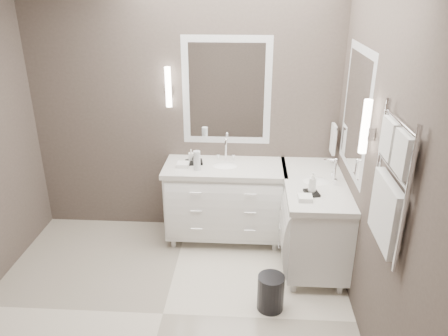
# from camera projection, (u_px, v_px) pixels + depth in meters

# --- Properties ---
(floor) EXTENTS (3.20, 3.00, 0.01)m
(floor) POSITION_uv_depth(u_px,v_px,m) (163.00, 314.00, 3.66)
(floor) COLOR silver
(floor) RESTS_ON ground
(wall_back) EXTENTS (3.20, 0.01, 2.70)m
(wall_back) POSITION_uv_depth(u_px,v_px,m) (183.00, 110.00, 4.52)
(wall_back) COLOR #4D433E
(wall_back) RESTS_ON floor
(wall_front) EXTENTS (3.20, 0.01, 2.70)m
(wall_front) POSITION_uv_depth(u_px,v_px,m) (74.00, 310.00, 1.75)
(wall_front) COLOR #4D433E
(wall_front) RESTS_ON floor
(wall_right) EXTENTS (0.01, 3.00, 2.70)m
(wall_right) POSITION_uv_depth(u_px,v_px,m) (380.00, 171.00, 3.04)
(wall_right) COLOR #4D433E
(wall_right) RESTS_ON floor
(vanity_back) EXTENTS (1.24, 0.59, 0.97)m
(vanity_back) POSITION_uv_depth(u_px,v_px,m) (225.00, 198.00, 4.57)
(vanity_back) COLOR white
(vanity_back) RESTS_ON floor
(vanity_right) EXTENTS (0.59, 1.24, 0.97)m
(vanity_right) POSITION_uv_depth(u_px,v_px,m) (313.00, 215.00, 4.22)
(vanity_right) COLOR white
(vanity_right) RESTS_ON floor
(mirror_back) EXTENTS (0.90, 0.02, 1.10)m
(mirror_back) POSITION_uv_depth(u_px,v_px,m) (227.00, 91.00, 4.40)
(mirror_back) COLOR white
(mirror_back) RESTS_ON wall_back
(mirror_right) EXTENTS (0.02, 0.90, 1.10)m
(mirror_right) POSITION_uv_depth(u_px,v_px,m) (356.00, 112.00, 3.70)
(mirror_right) COLOR white
(mirror_right) RESTS_ON wall_right
(sconce_back) EXTENTS (0.06, 0.06, 0.40)m
(sconce_back) POSITION_uv_depth(u_px,v_px,m) (168.00, 88.00, 4.35)
(sconce_back) COLOR white
(sconce_back) RESTS_ON wall_back
(sconce_right) EXTENTS (0.06, 0.06, 0.40)m
(sconce_right) POSITION_uv_depth(u_px,v_px,m) (365.00, 128.00, 3.15)
(sconce_right) COLOR white
(sconce_right) RESTS_ON wall_right
(towel_bar_corner) EXTENTS (0.03, 0.22, 0.30)m
(towel_bar_corner) POSITION_uv_depth(u_px,v_px,m) (333.00, 138.00, 4.39)
(towel_bar_corner) COLOR white
(towel_bar_corner) RESTS_ON wall_right
(towel_ladder) EXTENTS (0.06, 0.58, 0.90)m
(towel_ladder) POSITION_uv_depth(u_px,v_px,m) (389.00, 190.00, 2.66)
(towel_ladder) COLOR white
(towel_ladder) RESTS_ON wall_right
(waste_bin) EXTENTS (0.28, 0.28, 0.32)m
(waste_bin) POSITION_uv_depth(u_px,v_px,m) (271.00, 292.00, 3.67)
(waste_bin) COLOR black
(waste_bin) RESTS_ON floor
(amenity_tray_back) EXTENTS (0.19, 0.16, 0.03)m
(amenity_tray_back) POSITION_uv_depth(u_px,v_px,m) (194.00, 162.00, 4.48)
(amenity_tray_back) COLOR black
(amenity_tray_back) RESTS_ON vanity_back
(amenity_tray_right) EXTENTS (0.14, 0.17, 0.02)m
(amenity_tray_right) POSITION_uv_depth(u_px,v_px,m) (312.00, 193.00, 3.82)
(amenity_tray_right) COLOR black
(amenity_tray_right) RESTS_ON vanity_right
(water_bottle) EXTENTS (0.09, 0.09, 0.20)m
(water_bottle) POSITION_uv_depth(u_px,v_px,m) (197.00, 161.00, 4.29)
(water_bottle) COLOR silver
(water_bottle) RESTS_ON vanity_back
(soap_bottle_a) EXTENTS (0.06, 0.06, 0.12)m
(soap_bottle_a) POSITION_uv_depth(u_px,v_px,m) (191.00, 155.00, 4.47)
(soap_bottle_a) COLOR white
(soap_bottle_a) RESTS_ON amenity_tray_back
(soap_bottle_b) EXTENTS (0.10, 0.10, 0.11)m
(soap_bottle_b) POSITION_uv_depth(u_px,v_px,m) (196.00, 157.00, 4.42)
(soap_bottle_b) COLOR black
(soap_bottle_b) RESTS_ON amenity_tray_back
(soap_bottle_c) EXTENTS (0.09, 0.09, 0.18)m
(soap_bottle_c) POSITION_uv_depth(u_px,v_px,m) (313.00, 182.00, 3.78)
(soap_bottle_c) COLOR white
(soap_bottle_c) RESTS_ON amenity_tray_right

